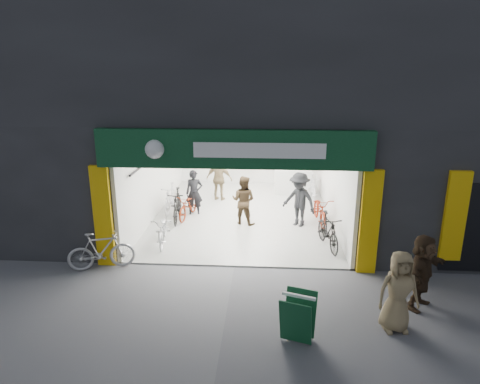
# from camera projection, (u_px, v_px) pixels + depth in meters

# --- Properties ---
(ground) EXTENTS (60.00, 60.00, 0.00)m
(ground) POSITION_uv_depth(u_px,v_px,m) (234.00, 267.00, 10.81)
(ground) COLOR #56565B
(ground) RESTS_ON ground
(building) EXTENTS (17.00, 10.27, 8.00)m
(building) POSITION_uv_depth(u_px,v_px,m) (272.00, 83.00, 14.29)
(building) COLOR #232326
(building) RESTS_ON ground
(bike_left_front) EXTENTS (0.79, 1.68, 0.85)m
(bike_left_front) POSITION_uv_depth(u_px,v_px,m) (163.00, 230.00, 12.11)
(bike_left_front) COLOR #B8B7BD
(bike_left_front) RESTS_ON ground
(bike_left_midfront) EXTENTS (0.63, 1.78, 1.05)m
(bike_left_midfront) POSITION_uv_depth(u_px,v_px,m) (177.00, 205.00, 13.88)
(bike_left_midfront) COLOR black
(bike_left_midfront) RESTS_ON ground
(bike_left_midback) EXTENTS (0.80, 1.65, 0.83)m
(bike_left_midback) POSITION_uv_depth(u_px,v_px,m) (188.00, 206.00, 14.18)
(bike_left_midback) COLOR maroon
(bike_left_midback) RESTS_ON ground
(bike_left_back) EXTENTS (0.52, 1.66, 0.99)m
(bike_left_back) POSITION_uv_depth(u_px,v_px,m) (171.00, 199.00, 14.68)
(bike_left_back) COLOR silver
(bike_left_back) RESTS_ON ground
(bike_right_front) EXTENTS (0.78, 1.73, 1.00)m
(bike_right_front) POSITION_uv_depth(u_px,v_px,m) (328.00, 231.00, 11.79)
(bike_right_front) COLOR black
(bike_right_front) RESTS_ON ground
(bike_right_mid) EXTENTS (0.74, 1.81, 0.93)m
(bike_right_mid) POSITION_uv_depth(u_px,v_px,m) (320.00, 210.00, 13.62)
(bike_right_mid) COLOR maroon
(bike_right_mid) RESTS_ON ground
(bike_right_back) EXTENTS (0.51, 1.68, 1.01)m
(bike_right_back) POSITION_uv_depth(u_px,v_px,m) (312.00, 188.00, 15.97)
(bike_right_back) COLOR #BABABF
(bike_right_back) RESTS_ON ground
(parked_bike) EXTENTS (1.69, 0.96, 0.98)m
(parked_bike) POSITION_uv_depth(u_px,v_px,m) (101.00, 251.00, 10.58)
(parked_bike) COLOR #A6A6AB
(parked_bike) RESTS_ON ground
(customer_a) EXTENTS (0.63, 0.47, 1.56)m
(customer_a) POSITION_uv_depth(u_px,v_px,m) (194.00, 193.00, 14.34)
(customer_a) COLOR black
(customer_a) RESTS_ON ground
(customer_b) EXTENTS (0.92, 0.81, 1.60)m
(customer_b) POSITION_uv_depth(u_px,v_px,m) (243.00, 201.00, 13.48)
(customer_b) COLOR #382919
(customer_b) RESTS_ON ground
(customer_c) EXTENTS (1.30, 1.19, 1.75)m
(customer_c) POSITION_uv_depth(u_px,v_px,m) (299.00, 200.00, 13.26)
(customer_c) COLOR black
(customer_c) RESTS_ON ground
(customer_d) EXTENTS (1.06, 0.62, 1.70)m
(customer_d) POSITION_uv_depth(u_px,v_px,m) (219.00, 179.00, 15.82)
(customer_d) COLOR olive
(customer_d) RESTS_ON ground
(pedestrian_near) EXTENTS (0.85, 0.60, 1.62)m
(pedestrian_near) POSITION_uv_depth(u_px,v_px,m) (398.00, 292.00, 8.05)
(pedestrian_near) COLOR olive
(pedestrian_near) RESTS_ON ground
(pedestrian_far) EXTENTS (1.32, 1.47, 1.62)m
(pedestrian_far) POSITION_uv_depth(u_px,v_px,m) (422.00, 272.00, 8.82)
(pedestrian_far) COLOR #352518
(pedestrian_far) RESTS_ON ground
(sandwich_board) EXTENTS (0.74, 0.75, 0.90)m
(sandwich_board) POSITION_uv_depth(u_px,v_px,m) (298.00, 316.00, 7.81)
(sandwich_board) COLOR #104223
(sandwich_board) RESTS_ON ground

